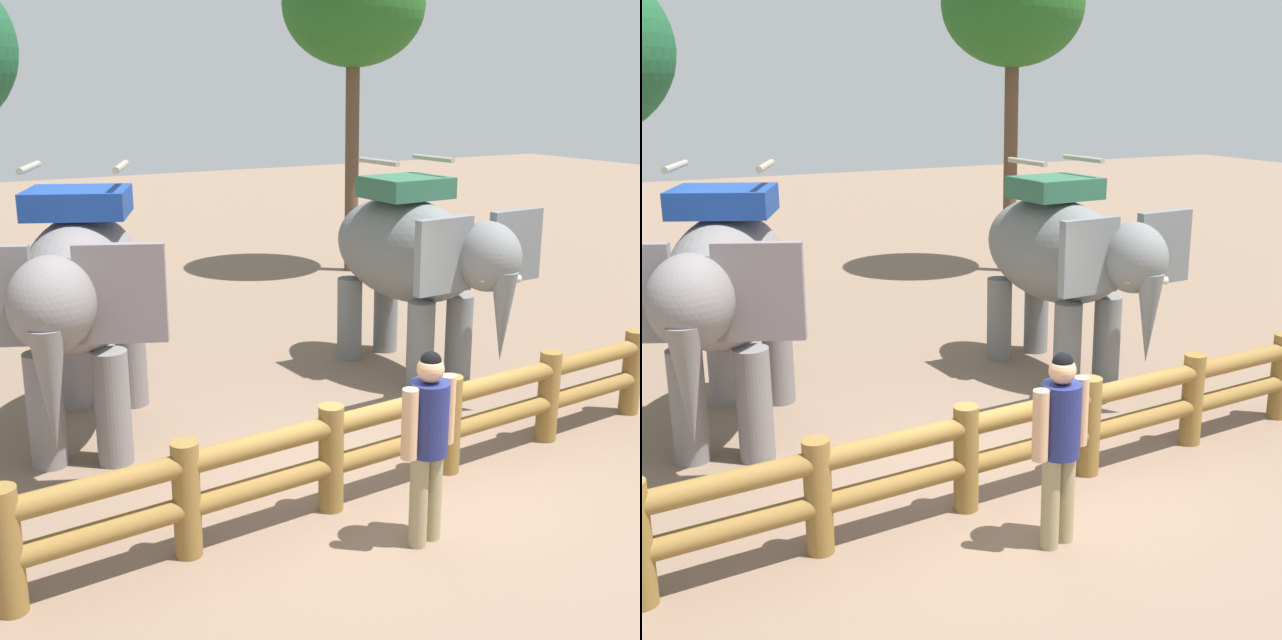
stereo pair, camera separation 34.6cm
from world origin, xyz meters
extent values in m
plane|color=#7D6451|center=(0.00, 0.00, 0.00)|extent=(60.00, 60.00, 0.00)
cylinder|color=olive|center=(-2.21, -0.06, 0.53)|extent=(0.24, 0.24, 1.05)
cylinder|color=olive|center=(-0.74, 0.03, 0.53)|extent=(0.24, 0.24, 1.05)
cylinder|color=olive|center=(0.74, 0.13, 0.53)|extent=(0.24, 0.24, 1.05)
cylinder|color=olive|center=(2.21, 0.22, 0.53)|extent=(0.24, 0.24, 1.05)
cylinder|color=olive|center=(3.68, 0.31, 0.53)|extent=(0.24, 0.24, 1.05)
cylinder|color=olive|center=(0.00, 0.08, 0.45)|extent=(7.37, 0.67, 0.20)
cylinder|color=olive|center=(0.00, 0.08, 0.85)|extent=(7.37, 0.67, 0.20)
cylinder|color=slate|center=(-2.23, 2.05, 0.63)|extent=(0.38, 0.38, 1.25)
cylinder|color=slate|center=(-2.86, 2.32, 0.63)|extent=(0.38, 0.38, 1.25)
cylinder|color=slate|center=(-1.55, 3.60, 0.63)|extent=(0.38, 0.38, 1.25)
cylinder|color=slate|center=(-2.18, 3.87, 0.63)|extent=(0.38, 0.38, 1.25)
ellipsoid|color=slate|center=(-2.20, 2.96, 1.80)|extent=(2.28, 3.09, 1.46)
ellipsoid|color=slate|center=(-2.87, 1.43, 1.99)|extent=(1.11, 1.18, 0.89)
cube|color=slate|center=(-2.27, 1.30, 2.04)|extent=(0.82, 0.45, 0.94)
cone|color=slate|center=(-3.00, 1.13, 1.27)|extent=(0.33, 0.33, 1.15)
cube|color=#193E95|center=(-2.20, 2.96, 2.68)|extent=(1.35, 1.29, 0.29)
cylinder|color=#A59E8C|center=(-1.76, 2.77, 3.06)|extent=(0.41, 0.80, 0.07)
cylinder|color=#A59E8C|center=(-2.64, 3.15, 3.06)|extent=(0.41, 0.80, 0.07)
cylinder|color=slate|center=(2.55, 2.25, 0.60)|extent=(0.36, 0.36, 1.20)
cylinder|color=slate|center=(1.89, 2.22, 0.60)|extent=(0.36, 0.36, 1.20)
cylinder|color=slate|center=(2.46, 3.87, 0.60)|extent=(0.36, 0.36, 1.20)
cylinder|color=slate|center=(1.80, 3.84, 0.60)|extent=(0.36, 0.36, 1.20)
ellipsoid|color=slate|center=(2.17, 3.05, 1.73)|extent=(1.35, 2.77, 1.40)
ellipsoid|color=slate|center=(2.26, 1.45, 1.91)|extent=(0.82, 0.94, 0.86)
cube|color=slate|center=(2.84, 1.59, 1.96)|extent=(0.81, 0.16, 0.90)
cube|color=slate|center=(1.67, 1.53, 1.96)|extent=(0.81, 0.16, 0.90)
cone|color=slate|center=(2.28, 1.13, 1.22)|extent=(0.32, 0.32, 1.10)
cone|color=beige|center=(2.43, 1.23, 1.66)|extent=(0.37, 0.12, 0.15)
cone|color=beige|center=(2.12, 1.21, 1.66)|extent=(0.37, 0.12, 0.15)
cube|color=#2D6549|center=(2.17, 3.05, 2.57)|extent=(1.07, 0.96, 0.28)
cylinder|color=#A59E8C|center=(2.63, 3.07, 2.93)|extent=(0.11, 0.81, 0.07)
cylinder|color=#A59E8C|center=(1.72, 3.02, 2.93)|extent=(0.11, 0.81, 0.07)
cylinder|color=#9B8A63|center=(-0.22, -0.86, 0.42)|extent=(0.16, 0.16, 0.85)
cylinder|color=#9B8A63|center=(-0.40, -0.91, 0.42)|extent=(0.16, 0.16, 0.85)
cylinder|color=navy|center=(-0.31, -0.88, 1.17)|extent=(0.41, 0.41, 0.65)
cylinder|color=tan|center=(-0.07, -0.83, 1.19)|extent=(0.14, 0.14, 0.62)
cylinder|color=tan|center=(-0.55, -0.94, 1.19)|extent=(0.14, 0.14, 0.62)
sphere|color=tan|center=(-0.31, -0.88, 1.62)|extent=(0.23, 0.23, 0.23)
sphere|color=black|center=(-0.31, -0.88, 1.68)|extent=(0.18, 0.18, 0.18)
cylinder|color=brown|center=(4.96, 8.93, 2.32)|extent=(0.29, 0.29, 4.64)
ellipsoid|color=#235F21|center=(4.96, 8.93, 5.44)|extent=(2.88, 2.88, 2.45)
camera|label=1|loc=(-4.37, -6.17, 3.93)|focal=46.90mm
camera|label=2|loc=(-4.07, -6.34, 3.93)|focal=46.90mm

